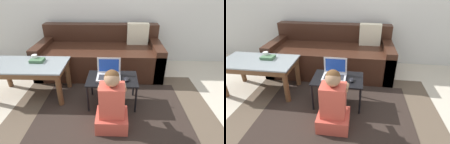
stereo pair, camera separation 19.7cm
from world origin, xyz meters
The scene contains 10 objects.
ground_plane centered at (0.00, 0.00, 0.00)m, with size 16.00×16.00×0.00m, color beige.
area_rug centered at (0.01, -0.23, 0.00)m, with size 2.56×1.88×0.01m.
couch centered at (-0.23, 0.95, 0.29)m, with size 2.06×0.91×0.83m.
coffee_table centered at (-1.13, 0.15, 0.41)m, with size 1.03×0.54×0.49m.
laptop_desk centered at (0.01, -0.01, 0.35)m, with size 0.63×0.40×0.39m.
laptop centered at (-0.04, 0.01, 0.43)m, with size 0.30×0.22×0.23m.
computer_mouse centered at (0.18, -0.06, 0.41)m, with size 0.06×0.10×0.03m.
person_seated centered at (0.02, -0.43, 0.30)m, with size 0.35×0.38×0.72m.
cup_on_table centered at (-1.07, 0.27, 0.53)m, with size 0.07×0.07×0.08m.
book_on_table centered at (-1.02, 0.23, 0.51)m, with size 0.18×0.13×0.04m.
Camera 1 is at (0.06, -1.90, 1.49)m, focal length 28.00 mm.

